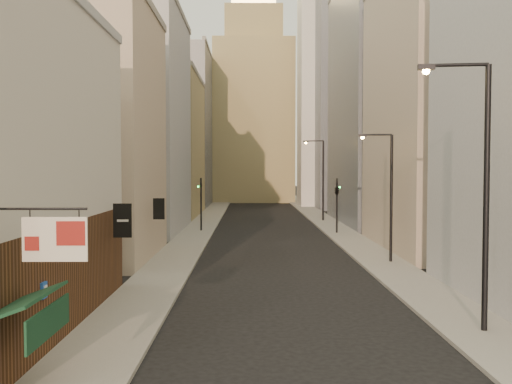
# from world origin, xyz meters

# --- Properties ---
(sidewalk_left) EXTENTS (3.00, 140.00, 0.15)m
(sidewalk_left) POSITION_xyz_m (-6.50, 55.00, 0.07)
(sidewalk_left) COLOR gray
(sidewalk_left) RESTS_ON ground
(sidewalk_right) EXTENTS (3.00, 140.00, 0.15)m
(sidewalk_right) POSITION_xyz_m (6.50, 55.00, 0.07)
(sidewalk_right) COLOR gray
(sidewalk_right) RESTS_ON ground
(left_bldg_beige) EXTENTS (8.00, 12.00, 16.00)m
(left_bldg_beige) POSITION_xyz_m (-12.00, 26.00, 8.00)
(left_bldg_beige) COLOR #BDA78F
(left_bldg_beige) RESTS_ON ground
(left_bldg_grey) EXTENTS (8.00, 16.00, 20.00)m
(left_bldg_grey) POSITION_xyz_m (-12.00, 42.00, 10.00)
(left_bldg_grey) COLOR #9C9DA2
(left_bldg_grey) RESTS_ON ground
(left_bldg_tan) EXTENTS (8.00, 18.00, 17.00)m
(left_bldg_tan) POSITION_xyz_m (-12.00, 60.00, 8.50)
(left_bldg_tan) COLOR tan
(left_bldg_tan) RESTS_ON ground
(left_bldg_wingrid) EXTENTS (8.00, 20.00, 24.00)m
(left_bldg_wingrid) POSITION_xyz_m (-12.00, 80.00, 12.00)
(left_bldg_wingrid) COLOR gray
(left_bldg_wingrid) RESTS_ON ground
(right_bldg_beige) EXTENTS (8.00, 16.00, 20.00)m
(right_bldg_beige) POSITION_xyz_m (12.00, 30.00, 10.00)
(right_bldg_beige) COLOR #BDA78F
(right_bldg_beige) RESTS_ON ground
(right_bldg_wingrid) EXTENTS (8.00, 20.00, 26.00)m
(right_bldg_wingrid) POSITION_xyz_m (12.00, 50.00, 13.00)
(right_bldg_wingrid) COLOR gray
(right_bldg_wingrid) RESTS_ON ground
(highrise) EXTENTS (21.00, 23.00, 51.20)m
(highrise) POSITION_xyz_m (18.00, 78.00, 25.66)
(highrise) COLOR gray
(highrise) RESTS_ON ground
(clock_tower) EXTENTS (14.00, 14.00, 44.90)m
(clock_tower) POSITION_xyz_m (-1.00, 92.00, 17.63)
(clock_tower) COLOR tan
(clock_tower) RESTS_ON ground
(white_tower) EXTENTS (8.00, 8.00, 41.50)m
(white_tower) POSITION_xyz_m (10.00, 78.00, 18.61)
(white_tower) COLOR silver
(white_tower) RESTS_ON ground
(streetlamp_near) EXTENTS (2.50, 0.53, 9.57)m
(streetlamp_near) POSITION_xyz_m (6.36, 8.96, 5.47)
(streetlamp_near) COLOR black
(streetlamp_near) RESTS_ON ground
(streetlamp_mid) EXTENTS (2.10, 0.42, 8.00)m
(streetlamp_mid) POSITION_xyz_m (6.78, 23.89, 4.57)
(streetlamp_mid) COLOR black
(streetlamp_mid) RESTS_ON ground
(streetlamp_far) EXTENTS (2.27, 0.93, 8.97)m
(streetlamp_far) POSITION_xyz_m (6.17, 51.75, 5.12)
(streetlamp_far) COLOR black
(streetlamp_far) RESTS_ON ground
(traffic_light_left) EXTENTS (0.58, 0.51, 5.00)m
(traffic_light_left) POSITION_xyz_m (-6.21, 41.57, 3.59)
(traffic_light_left) COLOR black
(traffic_light_left) RESTS_ON ground
(traffic_light_right) EXTENTS (0.64, 0.63, 5.00)m
(traffic_light_right) POSITION_xyz_m (6.05, 39.55, 3.84)
(traffic_light_right) COLOR black
(traffic_light_right) RESTS_ON ground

